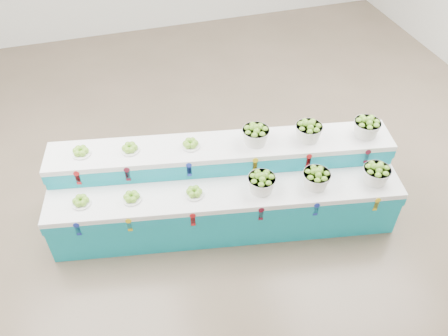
% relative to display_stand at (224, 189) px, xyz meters
% --- Properties ---
extents(ground, '(10.00, 10.00, 0.00)m').
position_rel_display_stand_xyz_m(ground, '(0.36, 0.70, -0.51)').
color(ground, brown).
rests_on(ground, ground).
extents(display_stand, '(4.46, 1.88, 1.02)m').
position_rel_display_stand_xyz_m(display_stand, '(0.00, 0.00, 0.00)').
color(display_stand, '#139CAF').
rests_on(display_stand, ground).
extents(plate_lower_left, '(0.27, 0.27, 0.10)m').
position_rel_display_stand_xyz_m(plate_lower_left, '(-1.72, 0.05, 0.26)').
color(plate_lower_left, white).
rests_on(plate_lower_left, display_stand).
extents(plate_lower_mid, '(0.27, 0.27, 0.10)m').
position_rel_display_stand_xyz_m(plate_lower_mid, '(-1.15, -0.06, 0.26)').
color(plate_lower_mid, white).
rests_on(plate_lower_mid, display_stand).
extents(plate_lower_right, '(0.27, 0.27, 0.10)m').
position_rel_display_stand_xyz_m(plate_lower_right, '(-0.43, -0.19, 0.26)').
color(plate_lower_right, white).
rests_on(plate_lower_right, display_stand).
extents(basket_lower_left, '(0.39, 0.39, 0.25)m').
position_rel_display_stand_xyz_m(basket_lower_left, '(0.36, -0.34, 0.33)').
color(basket_lower_left, silver).
rests_on(basket_lower_left, display_stand).
extents(basket_lower_mid, '(0.39, 0.39, 0.25)m').
position_rel_display_stand_xyz_m(basket_lower_mid, '(1.02, -0.46, 0.33)').
color(basket_lower_mid, silver).
rests_on(basket_lower_mid, display_stand).
extents(basket_lower_right, '(0.39, 0.39, 0.25)m').
position_rel_display_stand_xyz_m(basket_lower_right, '(1.75, -0.60, 0.33)').
color(basket_lower_right, silver).
rests_on(basket_lower_right, display_stand).
extents(plate_upper_left, '(0.27, 0.27, 0.10)m').
position_rel_display_stand_xyz_m(plate_upper_left, '(-1.63, 0.57, 0.56)').
color(plate_upper_left, white).
rests_on(plate_upper_left, display_stand).
extents(plate_upper_mid, '(0.27, 0.27, 0.10)m').
position_rel_display_stand_xyz_m(plate_upper_mid, '(-1.05, 0.47, 0.56)').
color(plate_upper_mid, white).
rests_on(plate_upper_mid, display_stand).
extents(plate_upper_right, '(0.27, 0.27, 0.10)m').
position_rel_display_stand_xyz_m(plate_upper_right, '(-0.33, 0.33, 0.56)').
color(plate_upper_right, white).
rests_on(plate_upper_right, display_stand).
extents(basket_upper_left, '(0.39, 0.39, 0.25)m').
position_rel_display_stand_xyz_m(basket_upper_left, '(0.46, 0.19, 0.63)').
color(basket_upper_left, silver).
rests_on(basket_upper_left, display_stand).
extents(basket_upper_mid, '(0.39, 0.39, 0.25)m').
position_rel_display_stand_xyz_m(basket_upper_mid, '(1.12, 0.07, 0.63)').
color(basket_upper_mid, silver).
rests_on(basket_upper_mid, display_stand).
extents(basket_upper_right, '(0.39, 0.39, 0.25)m').
position_rel_display_stand_xyz_m(basket_upper_right, '(1.85, -0.07, 0.63)').
color(basket_upper_right, silver).
rests_on(basket_upper_right, display_stand).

